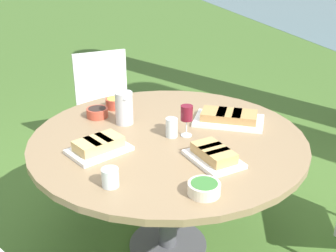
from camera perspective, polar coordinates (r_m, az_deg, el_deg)
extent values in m
plane|color=#446B2B|center=(2.69, 0.00, -15.83)|extent=(40.00, 40.00, 0.00)
cylinder|color=#4C4C51|center=(2.69, 0.00, -15.68)|extent=(0.47, 0.47, 0.02)
cylinder|color=#4C4C51|center=(2.48, 0.00, -9.36)|extent=(0.11, 0.11, 0.69)
cylinder|color=#8C7251|center=(2.30, 0.00, -1.77)|extent=(1.49, 1.49, 0.03)
cube|color=silver|center=(3.45, -8.03, 2.13)|extent=(0.48, 0.49, 0.04)
cube|color=silver|center=(3.55, -9.12, 6.61)|extent=(0.09, 0.44, 0.42)
cylinder|color=silver|center=(3.34, -10.12, -3.20)|extent=(0.03, 0.03, 0.43)
cylinder|color=silver|center=(3.44, -3.82, -2.05)|extent=(0.03, 0.03, 0.43)
cylinder|color=silver|center=(3.67, -11.55, -0.75)|extent=(0.03, 0.03, 0.43)
cylinder|color=silver|center=(3.76, -5.76, 0.24)|extent=(0.03, 0.03, 0.43)
cylinder|color=silver|center=(2.42, -5.96, 2.44)|extent=(0.10, 0.10, 0.19)
cone|color=silver|center=(2.35, -5.85, 3.86)|extent=(0.03, 0.03, 0.02)
cylinder|color=silver|center=(2.29, 2.49, -1.25)|extent=(0.06, 0.06, 0.01)
cylinder|color=silver|center=(2.27, 2.51, -0.19)|extent=(0.01, 0.01, 0.09)
cylinder|color=maroon|center=(2.24, 2.55, 1.78)|extent=(0.07, 0.07, 0.08)
cube|color=white|center=(2.48, 8.23, 0.72)|extent=(0.41, 0.46, 0.02)
cube|color=#B2844C|center=(2.46, 10.34, 1.20)|extent=(0.21, 0.20, 0.04)
cube|color=#B2844C|center=(2.47, 8.27, 1.40)|extent=(0.21, 0.20, 0.04)
cube|color=#B2844C|center=(2.48, 6.22, 1.60)|extent=(0.21, 0.20, 0.04)
cube|color=white|center=(2.05, 6.17, -4.47)|extent=(0.32, 0.25, 0.02)
cube|color=tan|center=(1.99, 7.26, -4.35)|extent=(0.13, 0.15, 0.05)
cube|color=tan|center=(2.03, 6.22, -3.61)|extent=(0.13, 0.15, 0.05)
cube|color=tan|center=(2.08, 5.22, -2.90)|extent=(0.13, 0.15, 0.05)
cube|color=white|center=(2.15, -9.33, -3.22)|extent=(0.31, 0.35, 0.02)
cube|color=tan|center=(2.10, -10.91, -2.88)|extent=(0.16, 0.15, 0.05)
cube|color=tan|center=(2.13, -9.39, -2.37)|extent=(0.16, 0.15, 0.05)
cube|color=tan|center=(2.16, -7.92, -1.87)|extent=(0.16, 0.15, 0.05)
cylinder|color=#B74733|center=(2.68, -7.25, 3.07)|extent=(0.11, 0.11, 0.06)
cylinder|color=#E0C147|center=(2.67, -7.27, 3.44)|extent=(0.09, 0.09, 0.03)
cylinder|color=beige|center=(1.79, 4.91, -8.44)|extent=(0.14, 0.14, 0.05)
cylinder|color=#387533|center=(1.78, 4.93, -8.02)|extent=(0.11, 0.11, 0.02)
cylinder|color=#B74733|center=(2.56, -9.56, 1.79)|extent=(0.13, 0.13, 0.06)
cylinder|color=#2D231E|center=(2.55, -9.58, 2.13)|extent=(0.11, 0.11, 0.02)
cylinder|color=silver|center=(1.84, -7.83, -6.92)|extent=(0.08, 0.08, 0.08)
cylinder|color=silver|center=(2.26, 0.49, -0.21)|extent=(0.06, 0.06, 0.11)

